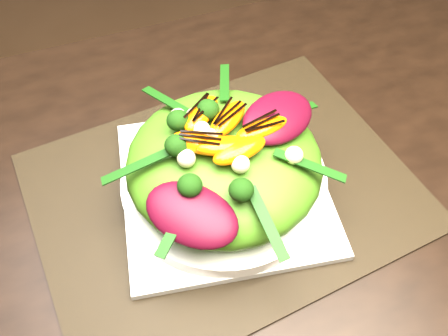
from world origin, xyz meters
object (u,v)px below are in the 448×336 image
object	(u,v)px
placemat	(224,190)
lettuce_mound	(224,162)
dining_table	(118,310)
plate_base	(224,187)
orange_segment	(208,126)
salad_bowl	(224,180)

from	to	relation	value
placemat	lettuce_mound	world-z (taller)	lettuce_mound
dining_table	plate_base	size ratio (longest dim) A/B	6.60
lettuce_mound	orange_segment	bearing A→B (deg)	121.05
dining_table	orange_segment	distance (m)	0.22
plate_base	salad_bowl	size ratio (longest dim) A/B	1.00
lettuce_mound	orange_segment	xyz separation A→B (m)	(-0.01, 0.02, 0.05)
orange_segment	plate_base	bearing A→B (deg)	-58.95
placemat	plate_base	distance (m)	0.01
dining_table	lettuce_mound	world-z (taller)	dining_table
dining_table	plate_base	xyz separation A→B (m)	(0.16, 0.09, 0.03)
dining_table	orange_segment	world-z (taller)	dining_table
dining_table	orange_segment	xyz separation A→B (m)	(0.15, 0.11, 0.12)
lettuce_mound	orange_segment	distance (m)	0.05
placemat	salad_bowl	world-z (taller)	salad_bowl
plate_base	salad_bowl	bearing A→B (deg)	-90.00
plate_base	salad_bowl	distance (m)	0.01
salad_bowl	lettuce_mound	size ratio (longest dim) A/B	1.09
salad_bowl	plate_base	bearing A→B (deg)	90.00
dining_table	plate_base	bearing A→B (deg)	30.93
dining_table	placemat	size ratio (longest dim) A/B	3.58
salad_bowl	lettuce_mound	bearing A→B (deg)	0.00
lettuce_mound	salad_bowl	bearing A→B (deg)	0.00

